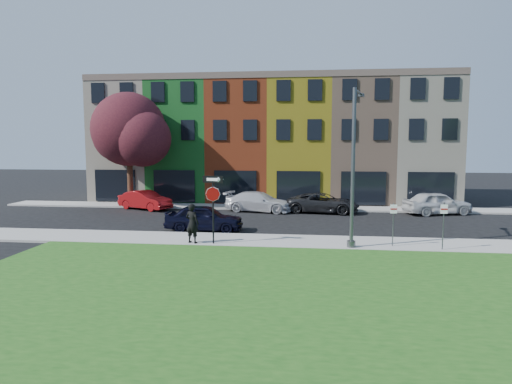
# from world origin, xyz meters

# --- Properties ---
(ground) EXTENTS (120.00, 120.00, 0.00)m
(ground) POSITION_xyz_m (0.00, 0.00, 0.00)
(ground) COLOR black
(ground) RESTS_ON ground
(sidewalk_near) EXTENTS (40.00, 3.00, 0.12)m
(sidewalk_near) POSITION_xyz_m (2.00, 3.00, 0.06)
(sidewalk_near) COLOR #999691
(sidewalk_near) RESTS_ON ground
(sidewalk_far) EXTENTS (40.00, 2.40, 0.12)m
(sidewalk_far) POSITION_xyz_m (-3.00, 15.00, 0.06)
(sidewalk_far) COLOR #999691
(sidewalk_far) RESTS_ON ground
(rowhouse_block) EXTENTS (30.00, 10.12, 10.00)m
(rowhouse_block) POSITION_xyz_m (-2.50, 21.18, 4.99)
(rowhouse_block) COLOR beige
(rowhouse_block) RESTS_ON ground
(stop_sign) EXTENTS (1.03, 0.27, 3.30)m
(stop_sign) POSITION_xyz_m (-3.75, 1.88, 2.46)
(stop_sign) COLOR black
(stop_sign) RESTS_ON sidewalk_near
(man) EXTENTS (1.01, 0.92, 1.95)m
(man) POSITION_xyz_m (-4.79, 1.90, 1.09)
(man) COLOR black
(man) RESTS_ON sidewalk_near
(sedan_near) EXTENTS (1.86, 4.46, 1.51)m
(sedan_near) POSITION_xyz_m (-5.05, 5.54, 0.75)
(sedan_near) COLOR black
(sedan_near) RESTS_ON ground
(parked_car_red) EXTENTS (4.72, 5.43, 1.42)m
(parked_car_red) POSITION_xyz_m (-11.39, 13.22, 0.71)
(parked_car_red) COLOR maroon
(parked_car_red) RESTS_ON ground
(parked_car_silver) EXTENTS (3.83, 5.72, 1.45)m
(parked_car_silver) POSITION_xyz_m (-2.76, 13.15, 0.72)
(parked_car_silver) COLOR #BBBABF
(parked_car_silver) RESTS_ON ground
(parked_car_dark) EXTENTS (3.71, 5.73, 1.42)m
(parked_car_dark) POSITION_xyz_m (1.87, 13.20, 0.71)
(parked_car_dark) COLOR black
(parked_car_dark) RESTS_ON ground
(parked_car_white) EXTENTS (4.49, 5.76, 1.61)m
(parked_car_white) POSITION_xyz_m (9.76, 13.32, 0.80)
(parked_car_white) COLOR silver
(parked_car_white) RESTS_ON ground
(street_lamp) EXTENTS (0.90, 2.53, 7.39)m
(street_lamp) POSITION_xyz_m (2.92, 2.12, 3.85)
(street_lamp) COLOR #4C4F52
(street_lamp) RESTS_ON sidewalk_near
(parking_sign_a) EXTENTS (0.32, 0.10, 2.07)m
(parking_sign_a) POSITION_xyz_m (4.83, 2.35, 1.42)
(parking_sign_a) COLOR #4C4F52
(parking_sign_a) RESTS_ON sidewalk_near
(parking_sign_b) EXTENTS (0.32, 0.09, 2.19)m
(parking_sign_b) POSITION_xyz_m (6.99, 1.89, 1.49)
(parking_sign_b) COLOR #4C4F52
(parking_sign_b) RESTS_ON sidewalk_near
(tree_purple) EXTENTS (6.75, 5.90, 8.71)m
(tree_purple) POSITION_xyz_m (-12.80, 14.25, 5.87)
(tree_purple) COLOR black
(tree_purple) RESTS_ON sidewalk_far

